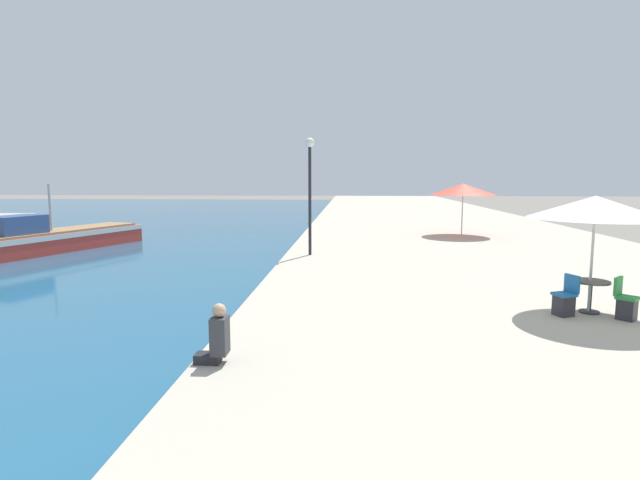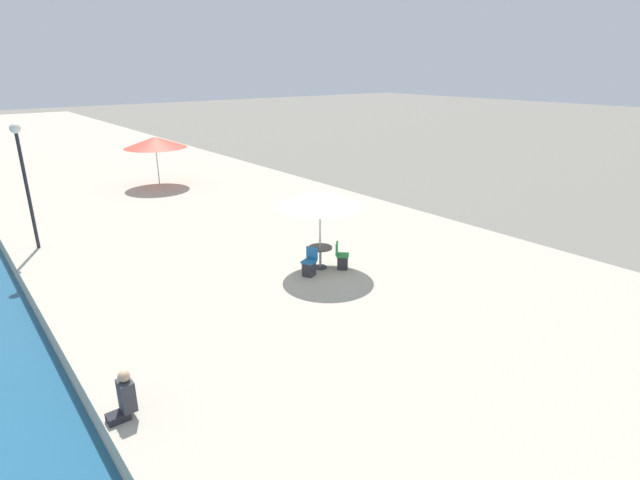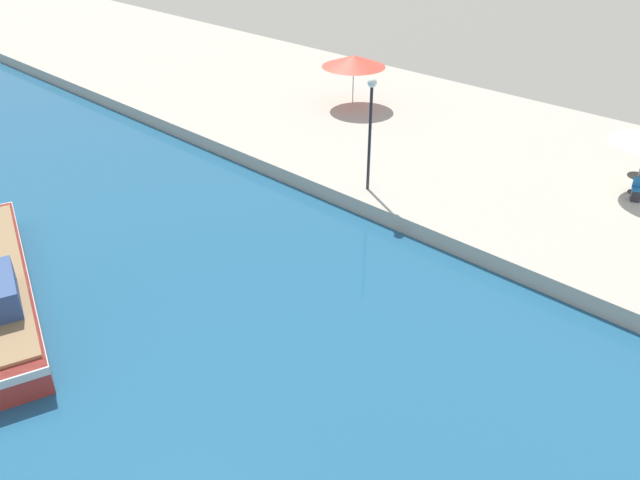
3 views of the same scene
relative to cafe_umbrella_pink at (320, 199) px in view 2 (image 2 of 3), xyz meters
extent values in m
cube|color=#BCB29E|center=(-0.01, 25.06, -2.74)|extent=(16.00, 90.00, 0.68)
cylinder|color=#B7B7B7|center=(0.00, 0.00, -1.25)|extent=(0.06, 0.06, 2.30)
cone|color=white|center=(0.00, 0.00, 0.00)|extent=(2.86, 2.86, 0.50)
cylinder|color=#B7B7B7|center=(0.42, 15.17, -1.26)|extent=(0.06, 0.06, 2.28)
cone|color=#E04C38|center=(0.42, 15.17, 0.02)|extent=(3.40, 3.40, 0.59)
cylinder|color=#333338|center=(0.03, 0.02, -2.38)|extent=(0.44, 0.44, 0.04)
cylinder|color=#333338|center=(0.03, 0.02, -2.05)|extent=(0.08, 0.08, 0.70)
cylinder|color=#4C4742|center=(0.03, 0.02, -1.68)|extent=(0.80, 0.80, 0.04)
cube|color=#2D2D33|center=(-0.66, -0.26, -2.17)|extent=(0.44, 0.44, 0.45)
cube|color=#1E66A3|center=(-0.66, -0.26, -1.92)|extent=(0.52, 0.52, 0.06)
cube|color=#1E66A3|center=(-0.48, -0.19, -1.69)|extent=(0.21, 0.39, 0.40)
cube|color=#2D2D33|center=(0.57, -0.50, -2.17)|extent=(0.48, 0.48, 0.45)
cube|color=#2D8E42|center=(0.57, -0.50, -1.92)|extent=(0.57, 0.57, 0.06)
cube|color=#2D8E42|center=(0.42, -0.36, -1.69)|extent=(0.32, 0.33, 0.40)
cube|color=#232328|center=(-7.74, -3.56, -2.32)|extent=(0.42, 0.28, 0.16)
cube|color=#38383D|center=(-7.53, -3.56, -1.93)|extent=(0.26, 0.36, 0.63)
sphere|color=tan|center=(-7.53, -3.56, -1.50)|extent=(0.23, 0.23, 0.23)
cylinder|color=#232328|center=(-7.01, 8.07, -0.30)|extent=(0.12, 0.12, 4.20)
sphere|color=white|center=(-7.01, 8.07, 1.98)|extent=(0.36, 0.36, 0.36)
camera|label=1|loc=(-5.38, -11.38, 0.67)|focal=28.00mm
camera|label=2|loc=(-9.59, -12.14, 4.04)|focal=28.00mm
camera|label=3|loc=(-25.01, -6.02, 8.90)|focal=35.00mm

